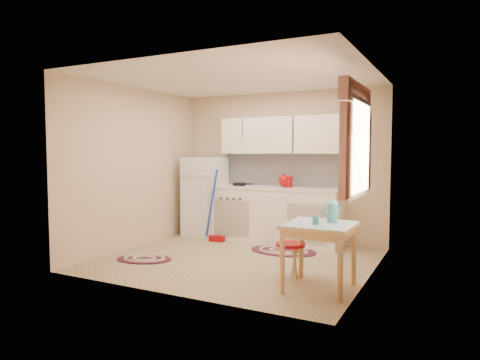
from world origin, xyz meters
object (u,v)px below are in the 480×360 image
table (319,257)px  stool (290,260)px  base_cabinets (273,216)px  fridge (205,197)px

table → stool: (-0.42, 0.24, -0.15)m
base_cabinets → table: 2.44m
table → stool: table is taller
fridge → stool: bearing=-37.2°
fridge → table: size_ratio=1.94×
fridge → base_cabinets: fridge is taller
table → stool: size_ratio=1.71×
fridge → base_cabinets: bearing=2.2°
fridge → table: 3.33m
stool → base_cabinets: bearing=118.8°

